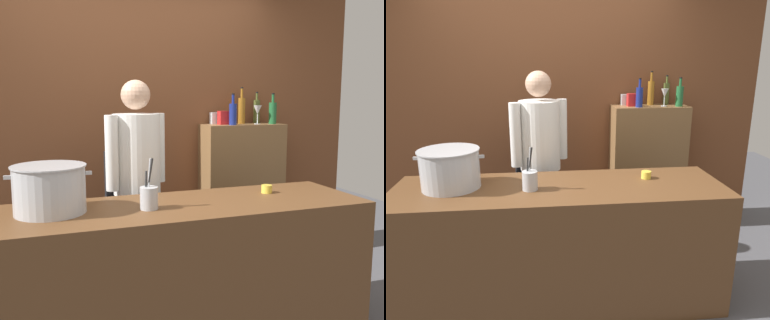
{
  "view_description": "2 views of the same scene",
  "coord_description": "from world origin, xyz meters",
  "views": [
    {
      "loc": [
        -0.78,
        -2.39,
        1.54
      ],
      "look_at": [
        0.23,
        0.43,
        1.1
      ],
      "focal_mm": 40.12,
      "sensor_mm": 36.0,
      "label": 1
    },
    {
      "loc": [
        -0.14,
        -2.37,
        1.76
      ],
      "look_at": [
        0.17,
        0.42,
        0.97
      ],
      "focal_mm": 33.92,
      "sensor_mm": 36.0,
      "label": 2
    }
  ],
  "objects": [
    {
      "name": "spice_tin_red",
      "position": [
        0.8,
        1.2,
        1.35
      ],
      "size": [
        0.08,
        0.08,
        0.12
      ],
      "primitive_type": "cube",
      "color": "red",
      "rests_on": "bar_cabinet"
    },
    {
      "name": "wine_bottle_green",
      "position": [
        1.26,
        1.12,
        1.4
      ],
      "size": [
        0.07,
        0.07,
        0.28
      ],
      "color": "#1E592D",
      "rests_on": "bar_cabinet"
    },
    {
      "name": "utensil_crock",
      "position": [
        -0.21,
        -0.05,
        0.97
      ],
      "size": [
        0.1,
        0.1,
        0.3
      ],
      "color": "#B7BABF",
      "rests_on": "prep_counter"
    },
    {
      "name": "wine_bottle_amber",
      "position": [
        1.01,
        1.26,
        1.42
      ],
      "size": [
        0.07,
        0.07,
        0.34
      ],
      "color": "#8C5919",
      "rests_on": "bar_cabinet"
    },
    {
      "name": "chef",
      "position": [
        -0.13,
        0.63,
        0.96
      ],
      "size": [
        0.48,
        0.41,
        1.66
      ],
      "rotation": [
        0.0,
        0.0,
        3.63
      ],
      "color": "black",
      "rests_on": "ground_plane"
    },
    {
      "name": "wine_bottle_olive",
      "position": [
        1.18,
        1.28,
        1.41
      ],
      "size": [
        0.06,
        0.06,
        0.3
      ],
      "color": "#475123",
      "rests_on": "bar_cabinet"
    },
    {
      "name": "spice_tin_silver",
      "position": [
        0.75,
        1.29,
        1.34
      ],
      "size": [
        0.07,
        0.07,
        0.11
      ],
      "primitive_type": "cube",
      "color": "#B2B2B7",
      "rests_on": "bar_cabinet"
    },
    {
      "name": "brick_back_panel",
      "position": [
        0.0,
        1.4,
        1.5
      ],
      "size": [
        4.4,
        0.1,
        3.0
      ],
      "primitive_type": "cube",
      "color": "brown",
      "rests_on": "ground_plane"
    },
    {
      "name": "wine_glass_short",
      "position": [
        1.11,
        1.14,
        1.42
      ],
      "size": [
        0.08,
        0.08,
        0.17
      ],
      "color": "silver",
      "rests_on": "bar_cabinet"
    },
    {
      "name": "wine_bottle_cobalt",
      "position": [
        0.85,
        1.1,
        1.39
      ],
      "size": [
        0.07,
        0.07,
        0.28
      ],
      "color": "navy",
      "rests_on": "bar_cabinet"
    },
    {
      "name": "stockpot_large",
      "position": [
        -0.74,
        0.06,
        1.03
      ],
      "size": [
        0.46,
        0.41,
        0.27
      ],
      "color": "#B7BABF",
      "rests_on": "prep_counter"
    },
    {
      "name": "bar_cabinet",
      "position": [
        0.99,
        1.19,
        0.65
      ],
      "size": [
        0.76,
        0.32,
        1.29
      ],
      "primitive_type": "cube",
      "color": "brown",
      "rests_on": "ground_plane"
    },
    {
      "name": "butter_jar",
      "position": [
        0.64,
        0.1,
        0.93
      ],
      "size": [
        0.07,
        0.07,
        0.05
      ],
      "primitive_type": "cylinder",
      "color": "yellow",
      "rests_on": "prep_counter"
    },
    {
      "name": "prep_counter",
      "position": [
        0.0,
        0.0,
        0.45
      ],
      "size": [
        2.3,
        0.7,
        0.9
      ],
      "primitive_type": "cube",
      "color": "brown",
      "rests_on": "ground_plane"
    },
    {
      "name": "ground_plane",
      "position": [
        0.0,
        0.0,
        0.0
      ],
      "size": [
        8.0,
        8.0,
        0.0
      ],
      "primitive_type": "plane",
      "color": "#4C4C51"
    }
  ]
}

